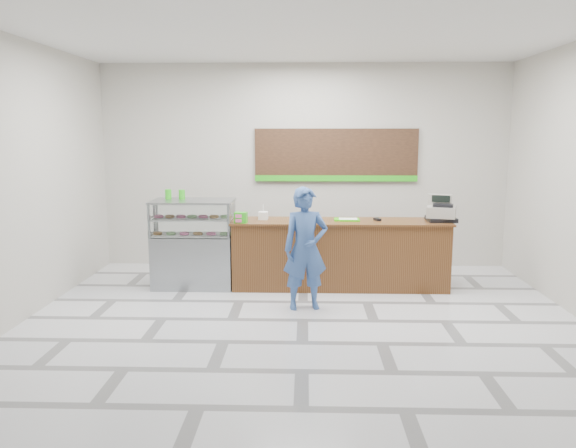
{
  "coord_description": "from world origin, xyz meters",
  "views": [
    {
      "loc": [
        0.03,
        -6.77,
        2.34
      ],
      "look_at": [
        -0.21,
        0.9,
        1.08
      ],
      "focal_mm": 35.0,
      "sensor_mm": 36.0,
      "label": 1
    }
  ],
  "objects_px": {
    "sales_counter": "(340,254)",
    "display_case": "(194,243)",
    "serving_tray": "(347,219)",
    "cash_register": "(441,211)",
    "customer": "(306,249)"
  },
  "relations": [
    {
      "from": "sales_counter",
      "to": "display_case",
      "type": "distance_m",
      "value": 2.23
    },
    {
      "from": "sales_counter",
      "to": "serving_tray",
      "type": "relative_size",
      "value": 8.45
    },
    {
      "from": "cash_register",
      "to": "serving_tray",
      "type": "xyz_separation_m",
      "value": [
        -1.4,
        0.03,
        -0.13
      ]
    },
    {
      "from": "customer",
      "to": "cash_register",
      "type": "bearing_deg",
      "value": 16.22
    },
    {
      "from": "display_case",
      "to": "cash_register",
      "type": "bearing_deg",
      "value": 0.17
    },
    {
      "from": "cash_register",
      "to": "serving_tray",
      "type": "bearing_deg",
      "value": -164.7
    },
    {
      "from": "sales_counter",
      "to": "serving_tray",
      "type": "bearing_deg",
      "value": 23.14
    },
    {
      "from": "display_case",
      "to": "serving_tray",
      "type": "distance_m",
      "value": 2.35
    },
    {
      "from": "serving_tray",
      "to": "cash_register",
      "type": "bearing_deg",
      "value": 0.5
    },
    {
      "from": "sales_counter",
      "to": "serving_tray",
      "type": "xyz_separation_m",
      "value": [
        0.1,
        0.04,
        0.52
      ]
    },
    {
      "from": "sales_counter",
      "to": "serving_tray",
      "type": "distance_m",
      "value": 0.54
    },
    {
      "from": "display_case",
      "to": "serving_tray",
      "type": "bearing_deg",
      "value": 1.08
    },
    {
      "from": "sales_counter",
      "to": "display_case",
      "type": "bearing_deg",
      "value": -179.99
    },
    {
      "from": "display_case",
      "to": "sales_counter",
      "type": "bearing_deg",
      "value": 0.01
    },
    {
      "from": "sales_counter",
      "to": "cash_register",
      "type": "distance_m",
      "value": 1.64
    }
  ]
}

